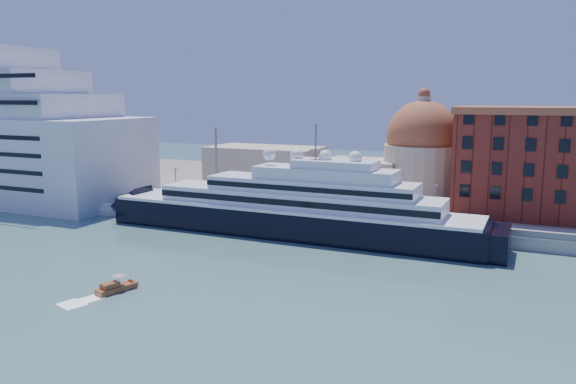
% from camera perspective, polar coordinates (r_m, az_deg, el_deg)
% --- Properties ---
extents(ground, '(400.00, 400.00, 0.00)m').
position_cam_1_polar(ground, '(94.70, -7.21, -7.20)').
color(ground, '#396261').
rests_on(ground, ground).
extents(quay, '(180.00, 10.00, 2.50)m').
position_cam_1_polar(quay, '(123.71, 1.00, -2.51)').
color(quay, gray).
rests_on(quay, ground).
extents(land, '(260.00, 72.00, 2.00)m').
position_cam_1_polar(land, '(161.59, 6.74, 0.22)').
color(land, slate).
rests_on(land, ground).
extents(quay_fence, '(180.00, 0.10, 1.20)m').
position_cam_1_polar(quay_fence, '(119.29, 0.15, -2.06)').
color(quay_fence, slate).
rests_on(quay_fence, quay).
extents(superyacht, '(87.20, 12.09, 26.06)m').
position_cam_1_polar(superyacht, '(113.18, -1.15, -1.98)').
color(superyacht, black).
rests_on(superyacht, ground).
extents(service_barge, '(12.31, 7.19, 2.63)m').
position_cam_1_polar(service_barge, '(139.62, -18.51, -1.82)').
color(service_barge, white).
rests_on(service_barge, ground).
extents(water_taxi, '(3.54, 6.07, 2.74)m').
position_cam_1_polar(water_taxi, '(84.31, -17.14, -9.24)').
color(water_taxi, maroon).
rests_on(water_taxi, ground).
extents(warehouse, '(43.00, 19.00, 23.25)m').
position_cam_1_polar(warehouse, '(129.94, 26.03, 2.70)').
color(warehouse, maroon).
rests_on(warehouse, land).
extents(church, '(66.00, 18.00, 25.50)m').
position_cam_1_polar(church, '(141.98, 7.17, 2.95)').
color(church, beige).
rests_on(church, land).
extents(lamp_posts, '(120.80, 2.40, 18.00)m').
position_cam_1_polar(lamp_posts, '(126.15, -4.60, 1.66)').
color(lamp_posts, slate).
rests_on(lamp_posts, quay).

